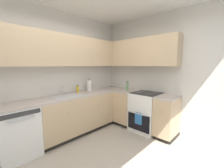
{
  "coord_description": "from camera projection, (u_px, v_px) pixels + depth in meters",
  "views": [
    {
      "loc": [
        -1.33,
        -1.4,
        1.54
      ],
      "look_at": [
        0.98,
        0.77,
        1.12
      ],
      "focal_mm": 22.95,
      "sensor_mm": 36.0,
      "label": 1
    }
  ],
  "objects": [
    {
      "name": "faucet",
      "position": [
        62.0,
        89.0,
        3.12
      ],
      "size": [
        0.07,
        0.16,
        0.21
      ],
      "color": "silver",
      "rests_on": "countertop_back"
    },
    {
      "name": "countertop_back",
      "position": [
        77.0,
        95.0,
        3.19
      ],
      "size": [
        2.94,
        0.6,
        0.03
      ],
      "primitive_type": "cube",
      "color": "#B7A89E",
      "rests_on": "lower_cabinets_back"
    },
    {
      "name": "paper_towel_roll",
      "position": [
        89.0,
        86.0,
        3.63
      ],
      "size": [
        0.11,
        0.11,
        0.32
      ],
      "color": "white",
      "rests_on": "countertop_back"
    },
    {
      "name": "wall_back",
      "position": [
        51.0,
        74.0,
        3.05
      ],
      "size": [
        3.86,
        0.05,
        2.7
      ],
      "primitive_type": "cube",
      "color": "silver",
      "rests_on": "ground_plane"
    },
    {
      "name": "soap_bottle",
      "position": [
        78.0,
        89.0,
        3.41
      ],
      "size": [
        0.07,
        0.07,
        0.18
      ],
      "color": "gold",
      "rests_on": "countertop_back"
    },
    {
      "name": "oil_bottle",
      "position": [
        127.0,
        86.0,
        3.66
      ],
      "size": [
        0.06,
        0.06,
        0.24
      ],
      "color": "#729E66",
      "rests_on": "countertop_right"
    },
    {
      "name": "upper_cabinets_right",
      "position": [
        137.0,
        53.0,
        3.53
      ],
      "size": [
        0.32,
        2.02,
        0.65
      ],
      "color": "tan"
    },
    {
      "name": "dishwasher",
      "position": [
        17.0,
        132.0,
        2.4
      ],
      "size": [
        0.6,
        0.63,
        0.86
      ],
      "color": "white",
      "rests_on": "ground_plane"
    },
    {
      "name": "countertop_right",
      "position": [
        144.0,
        94.0,
        3.36
      ],
      "size": [
        0.6,
        1.47,
        0.03
      ],
      "color": "#B7A89E",
      "rests_on": "lower_cabinets_right"
    },
    {
      "name": "lower_cabinets_back",
      "position": [
        77.0,
        114.0,
        3.25
      ],
      "size": [
        1.74,
        0.62,
        0.86
      ],
      "color": "tan",
      "rests_on": "ground_plane"
    },
    {
      "name": "wall_right",
      "position": [
        164.0,
        73.0,
        3.31
      ],
      "size": [
        0.05,
        3.34,
        2.7
      ],
      "primitive_type": "cube",
      "color": "silver",
      "rests_on": "ground_plane"
    },
    {
      "name": "sink",
      "position": [
        67.0,
        98.0,
        2.99
      ],
      "size": [
        0.64,
        0.4,
        0.1
      ],
      "color": "#B7B7BC",
      "rests_on": "countertop_back"
    },
    {
      "name": "oven_range",
      "position": [
        146.0,
        111.0,
        3.38
      ],
      "size": [
        0.68,
        0.62,
        1.05
      ],
      "color": "white",
      "rests_on": "ground_plane"
    },
    {
      "name": "upper_cabinets_back",
      "position": [
        65.0,
        51.0,
        3.04
      ],
      "size": [
        2.62,
        0.34,
        0.65
      ],
      "color": "tan"
    },
    {
      "name": "lower_cabinets_right",
      "position": [
        143.0,
        112.0,
        3.42
      ],
      "size": [
        0.62,
        1.47,
        0.86
      ],
      "color": "tan",
      "rests_on": "ground_plane"
    }
  ]
}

